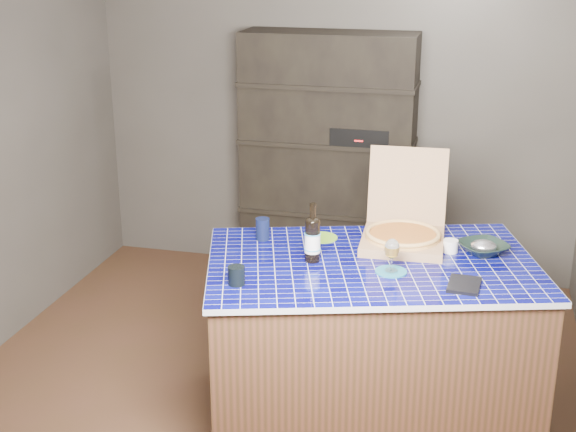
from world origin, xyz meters
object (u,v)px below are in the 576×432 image
(mead_bottle, at_px, (312,239))
(dvd_case, at_px, (464,285))
(kitchen_island, at_px, (369,341))
(bowl, at_px, (483,248))
(pizza_box, at_px, (403,232))
(wine_glass, at_px, (392,249))

(mead_bottle, distance_m, dvd_case, 0.76)
(kitchen_island, xyz_separation_m, dvd_case, (0.45, -0.20, 0.45))
(dvd_case, bearing_deg, bowl, 83.80)
(mead_bottle, height_order, dvd_case, mead_bottle)
(dvd_case, distance_m, bowl, 0.44)
(pizza_box, bearing_deg, bowl, -7.52)
(pizza_box, distance_m, wine_glass, 0.39)
(mead_bottle, bearing_deg, wine_glass, -6.57)
(wine_glass, height_order, dvd_case, wine_glass)
(kitchen_island, distance_m, pizza_box, 0.59)
(bowl, bearing_deg, kitchen_island, -155.83)
(kitchen_island, bearing_deg, pizza_box, 49.67)
(kitchen_island, height_order, pizza_box, pizza_box)
(kitchen_island, distance_m, wine_glass, 0.58)
(wine_glass, distance_m, dvd_case, 0.37)
(wine_glass, bearing_deg, kitchen_island, 133.29)
(kitchen_island, xyz_separation_m, mead_bottle, (-0.29, -0.07, 0.56))
(dvd_case, height_order, bowl, bowl)
(kitchen_island, height_order, mead_bottle, mead_bottle)
(mead_bottle, bearing_deg, pizza_box, 39.93)
(bowl, bearing_deg, pizza_box, 175.09)
(wine_glass, height_order, bowl, wine_glass)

